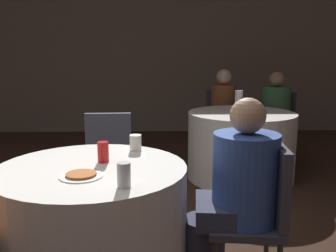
{
  "coord_description": "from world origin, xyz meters",
  "views": [
    {
      "loc": [
        0.6,
        -1.9,
        1.36
      ],
      "look_at": [
        0.68,
        0.83,
        0.84
      ],
      "focal_mm": 40.0,
      "sensor_mm": 36.0,
      "label": 1
    }
  ],
  "objects_px": {
    "table_far": "(241,145)",
    "bottle_far": "(239,100)",
    "chair_near_east": "(261,207)",
    "soda_can_silver": "(124,175)",
    "soda_can_red": "(103,152)",
    "pizza_plate_near": "(81,175)",
    "chair_far_northeast": "(278,119)",
    "person_blue_shirt": "(233,196)",
    "person_green_jacket": "(273,116)",
    "chair_near_north": "(108,157)",
    "table_near": "(94,228)",
    "person_floral_shirt": "(224,114)",
    "chair_far_north": "(221,117)"
  },
  "relations": [
    {
      "from": "pizza_plate_near",
      "to": "bottle_far",
      "type": "distance_m",
      "value": 2.65
    },
    {
      "from": "chair_near_east",
      "to": "pizza_plate_near",
      "type": "relative_size",
      "value": 3.88
    },
    {
      "from": "pizza_plate_near",
      "to": "soda_can_red",
      "type": "bearing_deg",
      "value": 73.24
    },
    {
      "from": "soda_can_red",
      "to": "chair_far_northeast",
      "type": "bearing_deg",
      "value": 54.22
    },
    {
      "from": "person_green_jacket",
      "to": "pizza_plate_near",
      "type": "bearing_deg",
      "value": 96.51
    },
    {
      "from": "person_green_jacket",
      "to": "person_blue_shirt",
      "type": "relative_size",
      "value": 1.01
    },
    {
      "from": "soda_can_red",
      "to": "soda_can_silver",
      "type": "distance_m",
      "value": 0.46
    },
    {
      "from": "soda_can_silver",
      "to": "soda_can_red",
      "type": "bearing_deg",
      "value": 110.28
    },
    {
      "from": "chair_far_north",
      "to": "bottle_far",
      "type": "bearing_deg",
      "value": 90.35
    },
    {
      "from": "chair_near_north",
      "to": "soda_can_red",
      "type": "xyz_separation_m",
      "value": [
        0.09,
        -0.86,
        0.27
      ]
    },
    {
      "from": "soda_can_silver",
      "to": "person_green_jacket",
      "type": "bearing_deg",
      "value": 60.89
    },
    {
      "from": "table_near",
      "to": "pizza_plate_near",
      "type": "bearing_deg",
      "value": -97.6
    },
    {
      "from": "pizza_plate_near",
      "to": "bottle_far",
      "type": "height_order",
      "value": "bottle_far"
    },
    {
      "from": "bottle_far",
      "to": "soda_can_silver",
      "type": "bearing_deg",
      "value": -113.82
    },
    {
      "from": "chair_near_east",
      "to": "table_far",
      "type": "bearing_deg",
      "value": -3.87
    },
    {
      "from": "chair_near_north",
      "to": "bottle_far",
      "type": "relative_size",
      "value": 3.92
    },
    {
      "from": "person_green_jacket",
      "to": "soda_can_red",
      "type": "height_order",
      "value": "person_green_jacket"
    },
    {
      "from": "chair_near_east",
      "to": "pizza_plate_near",
      "type": "distance_m",
      "value": 1.0
    },
    {
      "from": "chair_far_northeast",
      "to": "soda_can_red",
      "type": "relative_size",
      "value": 7.23
    },
    {
      "from": "pizza_plate_near",
      "to": "person_green_jacket",
      "type": "bearing_deg",
      "value": 55.97
    },
    {
      "from": "soda_can_red",
      "to": "bottle_far",
      "type": "xyz_separation_m",
      "value": [
        1.24,
        2.03,
        0.05
      ]
    },
    {
      "from": "soda_can_silver",
      "to": "chair_near_north",
      "type": "bearing_deg",
      "value": 100.83
    },
    {
      "from": "chair_near_east",
      "to": "bottle_far",
      "type": "relative_size",
      "value": 3.92
    },
    {
      "from": "chair_near_north",
      "to": "chair_far_northeast",
      "type": "distance_m",
      "value": 2.66
    },
    {
      "from": "table_far",
      "to": "bottle_far",
      "type": "bearing_deg",
      "value": 91.02
    },
    {
      "from": "person_floral_shirt",
      "to": "table_near",
      "type": "bearing_deg",
      "value": 62.93
    },
    {
      "from": "person_blue_shirt",
      "to": "pizza_plate_near",
      "type": "relative_size",
      "value": 5.0
    },
    {
      "from": "table_near",
      "to": "table_far",
      "type": "bearing_deg",
      "value": 56.44
    },
    {
      "from": "chair_near_north",
      "to": "chair_far_northeast",
      "type": "height_order",
      "value": "same"
    },
    {
      "from": "chair_near_east",
      "to": "soda_can_silver",
      "type": "relative_size",
      "value": 7.23
    },
    {
      "from": "bottle_far",
      "to": "pizza_plate_near",
      "type": "bearing_deg",
      "value": -119.96
    },
    {
      "from": "pizza_plate_near",
      "to": "table_near",
      "type": "bearing_deg",
      "value": 82.4
    },
    {
      "from": "soda_can_silver",
      "to": "table_near",
      "type": "bearing_deg",
      "value": 122.62
    },
    {
      "from": "chair_near_east",
      "to": "bottle_far",
      "type": "height_order",
      "value": "bottle_far"
    },
    {
      "from": "table_far",
      "to": "bottle_far",
      "type": "distance_m",
      "value": 0.51
    },
    {
      "from": "chair_near_north",
      "to": "person_blue_shirt",
      "type": "xyz_separation_m",
      "value": [
        0.83,
        -1.04,
        0.06
      ]
    },
    {
      "from": "chair_near_east",
      "to": "chair_far_north",
      "type": "relative_size",
      "value": 1.0
    },
    {
      "from": "soda_can_red",
      "to": "soda_can_silver",
      "type": "height_order",
      "value": "same"
    },
    {
      "from": "table_far",
      "to": "chair_near_north",
      "type": "height_order",
      "value": "chair_near_north"
    },
    {
      "from": "chair_near_east",
      "to": "soda_can_silver",
      "type": "distance_m",
      "value": 0.82
    },
    {
      "from": "chair_near_north",
      "to": "chair_far_north",
      "type": "height_order",
      "value": "same"
    },
    {
      "from": "table_near",
      "to": "person_blue_shirt",
      "type": "relative_size",
      "value": 0.95
    },
    {
      "from": "table_near",
      "to": "pizza_plate_near",
      "type": "height_order",
      "value": "pizza_plate_near"
    },
    {
      "from": "chair_far_northeast",
      "to": "bottle_far",
      "type": "relative_size",
      "value": 3.92
    },
    {
      "from": "person_green_jacket",
      "to": "table_near",
      "type": "bearing_deg",
      "value": 95.14
    },
    {
      "from": "person_floral_shirt",
      "to": "soda_can_silver",
      "type": "height_order",
      "value": "person_floral_shirt"
    },
    {
      "from": "chair_near_north",
      "to": "person_blue_shirt",
      "type": "bearing_deg",
      "value": 126.68
    },
    {
      "from": "soda_can_silver",
      "to": "bottle_far",
      "type": "height_order",
      "value": "bottle_far"
    },
    {
      "from": "chair_far_northeast",
      "to": "soda_can_silver",
      "type": "relative_size",
      "value": 7.23
    },
    {
      "from": "chair_far_north",
      "to": "person_blue_shirt",
      "type": "distance_m",
      "value": 3.08
    }
  ]
}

